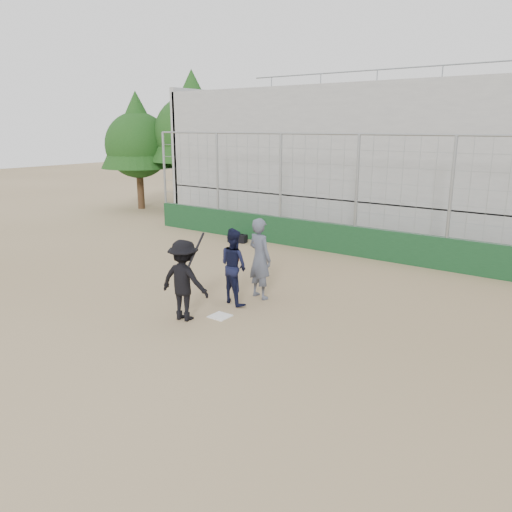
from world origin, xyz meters
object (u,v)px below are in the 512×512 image
Objects in this scene: batter_at_plate at (184,280)px; catcher_crouched at (234,279)px; equipment_bag at (238,238)px; umpire at (260,262)px.

batter_at_plate is 1.57× the size of catcher_crouched.
batter_at_plate reaches higher than equipment_bag.
batter_at_plate reaches higher than catcher_crouched.
catcher_crouched is at bearing -52.51° from equipment_bag.
umpire is at bearing 69.13° from catcher_crouched.
equipment_bag is (-4.34, 4.59, -0.77)m from umpire.
catcher_crouched reaches higher than equipment_bag.
umpire is 6.36m from equipment_bag.
umpire reaches higher than equipment_bag.
batter_at_plate is 2.25m from umpire.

